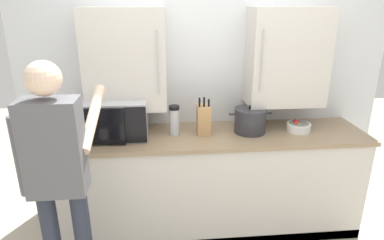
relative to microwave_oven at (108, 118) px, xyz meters
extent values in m
cube|color=silver|center=(0.84, 0.32, 0.23)|extent=(3.31, 0.10, 2.67)
cube|color=beige|center=(0.16, 0.11, 0.46)|extent=(0.66, 0.32, 0.82)
cylinder|color=#B7BABF|center=(0.43, -0.07, 0.46)|extent=(0.01, 0.01, 0.49)
cube|color=beige|center=(1.52, 0.11, 0.46)|extent=(0.66, 0.32, 0.82)
cylinder|color=#B7BABF|center=(1.25, -0.07, 0.46)|extent=(0.01, 0.01, 0.49)
cube|color=beige|center=(0.84, -0.03, -0.65)|extent=(2.67, 0.59, 0.91)
cube|color=#937A5B|center=(0.84, -0.03, -0.18)|extent=(2.71, 0.63, 0.03)
cube|color=#B7BABF|center=(0.03, 0.01, 0.00)|extent=(0.59, 0.39, 0.32)
cube|color=beige|center=(-0.06, 0.00, 0.00)|extent=(0.38, 0.33, 0.26)
cube|color=black|center=(0.24, -0.19, 0.00)|extent=(0.17, 0.01, 0.29)
cube|color=black|center=(-0.06, -0.20, 0.00)|extent=(0.43, 0.05, 0.29)
cylinder|color=white|center=(1.63, -0.03, -0.13)|extent=(0.20, 0.20, 0.07)
cylinder|color=slate|center=(1.63, -0.03, -0.11)|extent=(0.17, 0.17, 0.05)
sphere|color=red|center=(1.61, -0.03, -0.09)|extent=(0.06, 0.06, 0.06)
sphere|color=#511E5B|center=(1.61, 0.01, -0.09)|extent=(0.05, 0.05, 0.05)
sphere|color=#5B9333|center=(1.59, -0.02, -0.10)|extent=(0.04, 0.04, 0.04)
sphere|color=#5B9333|center=(1.62, -0.04, -0.09)|extent=(0.04, 0.04, 0.04)
sphere|color=#511E5B|center=(1.62, -0.03, -0.09)|extent=(0.05, 0.05, 0.05)
cylinder|color=#B7BABF|center=(0.55, -0.02, -0.05)|extent=(0.08, 0.08, 0.22)
cylinder|color=black|center=(0.55, -0.02, 0.08)|extent=(0.09, 0.09, 0.03)
cylinder|color=#2D2D33|center=(1.20, -0.02, -0.06)|extent=(0.27, 0.27, 0.20)
cylinder|color=#2D2D33|center=(1.20, -0.02, 0.04)|extent=(0.28, 0.28, 0.02)
cylinder|color=black|center=(1.20, -0.02, 0.07)|extent=(0.04, 0.04, 0.03)
cylinder|color=#2D2D33|center=(1.04, -0.02, 0.01)|extent=(0.05, 0.02, 0.02)
cylinder|color=#2D2D33|center=(1.36, -0.02, 0.01)|extent=(0.05, 0.02, 0.02)
cube|color=tan|center=(0.79, -0.01, -0.04)|extent=(0.11, 0.15, 0.25)
cylinder|color=black|center=(0.75, -0.04, 0.13)|extent=(0.02, 0.02, 0.08)
cylinder|color=black|center=(0.79, -0.04, 0.13)|extent=(0.02, 0.02, 0.08)
cylinder|color=black|center=(0.83, -0.04, 0.12)|extent=(0.02, 0.02, 0.06)
cube|color=#56565B|center=(-0.20, -0.79, 0.10)|extent=(0.34, 0.20, 0.59)
sphere|color=beige|center=(-0.20, -0.79, 0.52)|extent=(0.20, 0.20, 0.20)
cylinder|color=beige|center=(0.00, -0.56, 0.20)|extent=(0.12, 0.51, 0.33)
cylinder|color=#56565B|center=(-0.40, -0.79, 0.05)|extent=(0.07, 0.07, 0.50)
camera|label=1|loc=(0.45, -2.65, 0.92)|focal=31.25mm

